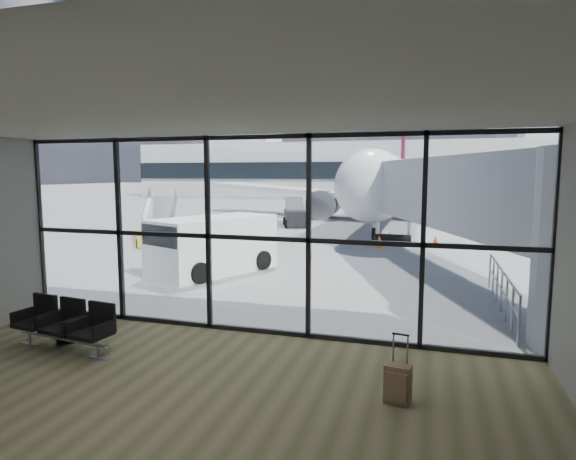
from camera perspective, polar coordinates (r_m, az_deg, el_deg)
The scene contains 22 objects.
ground at distance 50.33m, azimuth 12.35°, elevation 2.46°, with size 220.00×220.00×0.00m, color slate.
lounge_shell at distance 6.53m, azimuth -18.52°, elevation -2.44°, with size 12.02×8.01×4.51m.
glass_curtain_wall at distance 10.83m, azimuth -3.70°, elevation -0.72°, with size 12.10×0.12×4.50m.
jet_bridge at distance 17.20m, azimuth 20.53°, elevation 3.36°, with size 8.00×16.50×4.33m.
apron_railing at distance 14.00m, azimuth 24.02°, elevation -5.93°, with size 0.06×5.46×1.11m.
far_terminal at distance 72.17m, azimuth 13.31°, elevation 7.04°, with size 80.00×12.20×11.00m.
tree_0 at distance 95.45m, azimuth -14.18°, elevation 7.16°, with size 4.95×4.95×7.12m.
tree_1 at distance 92.54m, azimuth -10.97°, elevation 7.65°, with size 5.61×5.61×8.07m.
tree_2 at distance 89.94m, azimuth -7.55°, elevation 8.14°, with size 6.27×6.27×9.03m.
tree_3 at distance 87.64m, azimuth -3.93°, elevation 7.40°, with size 4.95×4.95×7.12m.
tree_4 at distance 85.72m, azimuth -0.14°, elevation 7.85°, with size 5.61×5.61×8.07m.
tree_5 at distance 84.20m, azimuth 3.81°, elevation 8.28°, with size 6.27×6.27×9.03m.
seating_row at distance 11.14m, azimuth -24.74°, elevation -9.88°, with size 2.37×0.94×1.05m.
backpack at distance 11.64m, azimuth -24.83°, elevation -10.87°, with size 0.41×0.41×0.52m.
suitcase at distance 8.19m, azimuth 12.86°, elevation -17.32°, with size 0.44×0.35×1.11m.
airliner at distance 40.87m, azimuth 12.35°, elevation 5.63°, with size 32.48×37.56×9.68m.
service_van at distance 17.83m, azimuth -9.12°, elevation -1.70°, with size 3.76×5.15×2.05m.
belt_loader at distance 33.34m, azimuth 0.97°, elevation 1.60°, with size 2.76×4.41×1.93m.
mobile_stairs at distance 25.58m, azimuth -15.05°, elevation -0.43°, with size 2.61×3.59×2.30m.
traffic_cone_a at distance 26.02m, azimuth 11.99°, elevation -0.84°, with size 0.40×0.40×0.58m.
traffic_cone_b at distance 25.18m, azimuth 17.09°, elevation -1.27°, with size 0.38×0.38×0.55m.
traffic_cone_c at distance 24.21m, azimuth 10.77°, elevation -1.35°, with size 0.42×0.42×0.60m.
Camera 1 is at (3.74, -10.06, 3.66)m, focal length 30.00 mm.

